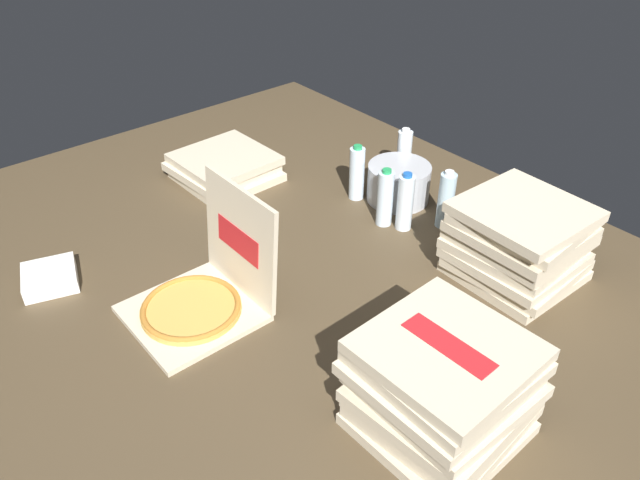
# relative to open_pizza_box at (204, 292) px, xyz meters

# --- Properties ---
(ground_plane) EXTENTS (3.20, 2.40, 0.02)m
(ground_plane) POSITION_rel_open_pizza_box_xyz_m (0.13, 0.32, -0.08)
(ground_plane) COLOR #4C3D28
(open_pizza_box) EXTENTS (0.39, 0.43, 0.41)m
(open_pizza_box) POSITION_rel_open_pizza_box_xyz_m (0.00, 0.00, 0.00)
(open_pizza_box) COLOR beige
(open_pizza_box) RESTS_ON ground_plane
(pizza_stack_center_near) EXTENTS (0.43, 0.42, 0.29)m
(pizza_stack_center_near) POSITION_rel_open_pizza_box_xyz_m (0.55, 0.95, 0.07)
(pizza_stack_center_near) COLOR beige
(pizza_stack_center_near) RESTS_ON ground_plane
(pizza_stack_left_near) EXTENTS (0.42, 0.44, 0.29)m
(pizza_stack_left_near) POSITION_rel_open_pizza_box_xyz_m (0.82, 0.23, 0.07)
(pizza_stack_left_near) COLOR beige
(pizza_stack_left_near) RESTS_ON ground_plane
(pizza_stack_left_far) EXTENTS (0.43, 0.42, 0.11)m
(pizza_stack_left_far) POSITION_rel_open_pizza_box_xyz_m (-0.72, 0.54, -0.02)
(pizza_stack_left_far) COLOR beige
(pizza_stack_left_far) RESTS_ON ground_plane
(ice_bucket) EXTENTS (0.27, 0.27, 0.16)m
(ice_bucket) POSITION_rel_open_pizza_box_xyz_m (-0.09, 1.01, 0.01)
(ice_bucket) COLOR #B7BABF
(ice_bucket) RESTS_ON ground_plane
(water_bottle_0) EXTENTS (0.06, 0.06, 0.25)m
(water_bottle_0) POSITION_rel_open_pizza_box_xyz_m (-0.20, 1.15, 0.05)
(water_bottle_0) COLOR white
(water_bottle_0) RESTS_ON ground_plane
(water_bottle_1) EXTENTS (0.06, 0.06, 0.25)m
(water_bottle_1) POSITION_rel_open_pizza_box_xyz_m (0.18, 1.00, 0.05)
(water_bottle_1) COLOR silver
(water_bottle_1) RESTS_ON ground_plane
(water_bottle_2) EXTENTS (0.06, 0.06, 0.25)m
(water_bottle_2) POSITION_rel_open_pizza_box_xyz_m (0.01, 0.83, 0.05)
(water_bottle_2) COLOR silver
(water_bottle_2) RESTS_ON ground_plane
(water_bottle_3) EXTENTS (0.06, 0.06, 0.25)m
(water_bottle_3) POSITION_rel_open_pizza_box_xyz_m (-0.21, 0.88, 0.05)
(water_bottle_3) COLOR silver
(water_bottle_3) RESTS_ON ground_plane
(water_bottle_4) EXTENTS (0.06, 0.06, 0.25)m
(water_bottle_4) POSITION_rel_open_pizza_box_xyz_m (0.08, 0.87, 0.05)
(water_bottle_4) COLOR white
(water_bottle_4) RESTS_ON ground_plane
(napkin_pile) EXTENTS (0.23, 0.23, 0.06)m
(napkin_pile) POSITION_rel_open_pizza_box_xyz_m (-0.47, -0.35, -0.04)
(napkin_pile) COLOR white
(napkin_pile) RESTS_ON ground_plane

